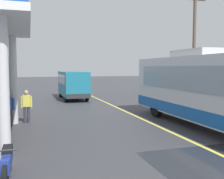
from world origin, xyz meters
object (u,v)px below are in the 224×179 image
Objects in this scene: pedestrian_by_shop at (8,107)px; motorcycle_parked_forecourt at (7,162)px; coach_bus_main at (211,91)px; pedestrian_near_pump at (27,105)px; minibus_opposing_lane at (73,82)px.

motorcycle_parked_forecourt is at bearing -86.31° from pedestrian_by_shop.
coach_bus_main is 9.00m from pedestrian_near_pump.
pedestrian_by_shop is at bearing -113.93° from minibus_opposing_lane.
coach_bus_main reaches higher than pedestrian_near_pump.
coach_bus_main is 6.65× the size of pedestrian_near_pump.
pedestrian_by_shop is at bearing 161.19° from coach_bus_main.
coach_bus_main reaches higher than pedestrian_by_shop.
pedestrian_near_pump and pedestrian_by_shop have the same top height.
minibus_opposing_lane reaches higher than motorcycle_parked_forecourt.
minibus_opposing_lane is at bearing 75.84° from motorcycle_parked_forecourt.
pedestrian_by_shop is (-0.81, -0.72, 0.00)m from pedestrian_near_pump.
minibus_opposing_lane is at bearing 66.07° from pedestrian_by_shop.
pedestrian_near_pump is (-3.87, -9.83, -0.54)m from minibus_opposing_lane.
coach_bus_main is at bearing -18.81° from pedestrian_by_shop.
pedestrian_near_pump is at bearing 41.54° from pedestrian_by_shop.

